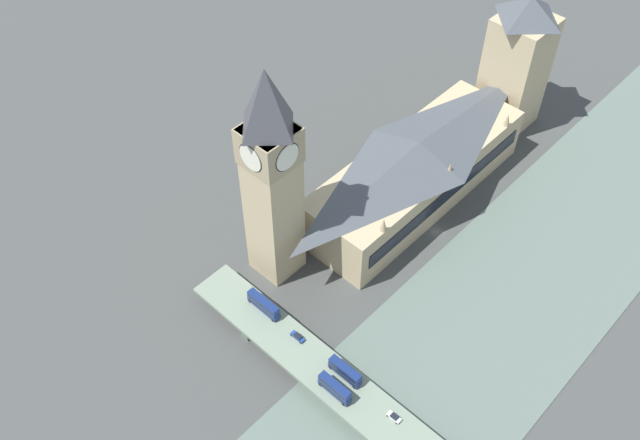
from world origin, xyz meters
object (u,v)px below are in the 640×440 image
object	(u,v)px
parliament_hall	(416,170)
clock_tower	(271,174)
double_decker_bus_lead	(335,388)
car_northbound_tail	(394,417)
victoria_tower	(517,63)
double_decker_bus_mid	(264,304)
road_bridge	(387,426)
double_decker_bus_rear	(345,371)
car_northbound_mid	(298,337)

from	to	relation	value
parliament_hall	clock_tower	distance (m)	64.43
double_decker_bus_lead	parliament_hall	bearing A→B (deg)	-66.35
parliament_hall	double_decker_bus_lead	world-z (taller)	parliament_hall
parliament_hall	car_northbound_tail	xyz separation A→B (m)	(-52.26, 75.03, -5.97)
victoria_tower	double_decker_bus_mid	bearing A→B (deg)	90.18
road_bridge	double_decker_bus_mid	bearing A→B (deg)	-3.42
road_bridge	car_northbound_tail	size ratio (longest dim) A/B	35.51
parliament_hall	road_bridge	world-z (taller)	parliament_hall
double_decker_bus_rear	car_northbound_tail	xyz separation A→B (m)	(-18.53, 0.51, -1.88)
double_decker_bus_mid	double_decker_bus_rear	world-z (taller)	double_decker_bus_mid
clock_tower	car_northbound_mid	xyz separation A→B (m)	(-28.09, 18.76, -35.13)
double_decker_bus_mid	victoria_tower	bearing A→B (deg)	-89.82
car_northbound_mid	clock_tower	bearing A→B (deg)	-33.74
clock_tower	double_decker_bus_rear	xyz separation A→B (m)	(-46.70, 18.57, -33.26)
road_bridge	car_northbound_tail	distance (m)	3.17
car_northbound_tail	double_decker_bus_rear	bearing A→B (deg)	-1.57
parliament_hall	double_decker_bus_mid	bearing A→B (deg)	90.28
clock_tower	double_decker_bus_rear	size ratio (longest dim) A/B	7.31
double_decker_bus_lead	clock_tower	bearing A→B (deg)	-26.99
victoria_tower	road_bridge	size ratio (longest dim) A/B	0.40
double_decker_bus_lead	car_northbound_tail	size ratio (longest dim) A/B	2.59
double_decker_bus_mid	car_northbound_mid	size ratio (longest dim) A/B	2.53
car_northbound_tail	victoria_tower	bearing A→B (deg)	-68.69
double_decker_bus_mid	double_decker_bus_rear	bearing A→B (deg)	179.96
clock_tower	double_decker_bus_rear	world-z (taller)	clock_tower
parliament_hall	victoria_tower	xyz separation A→B (m)	(0.06, -59.05, 14.75)
double_decker_bus_lead	double_decker_bus_mid	xyz separation A→B (m)	(34.91, -6.03, -0.08)
road_bridge	double_decker_bus_rear	size ratio (longest dim) A/B	13.55
victoria_tower	parliament_hall	bearing A→B (deg)	90.06
clock_tower	double_decker_bus_rear	distance (m)	60.27
parliament_hall	double_decker_bus_lead	bearing A→B (deg)	113.65
victoria_tower	double_decker_bus_lead	bearing A→B (deg)	104.20
road_bridge	car_northbound_mid	world-z (taller)	car_northbound_mid
road_bridge	double_decker_bus_lead	distance (m)	17.35
parliament_hall	double_decker_bus_lead	xyz separation A→B (m)	(-35.27, 80.53, -3.86)
double_decker_bus_rear	car_northbound_tail	distance (m)	18.63
double_decker_bus_lead	car_northbound_tail	xyz separation A→B (m)	(-16.99, -5.50, -2.11)
victoria_tower	road_bridge	world-z (taller)	victoria_tower
double_decker_bus_rear	road_bridge	bearing A→B (deg)	170.45
car_northbound_mid	double_decker_bus_rear	bearing A→B (deg)	-179.40
parliament_hall	road_bridge	distance (m)	93.67
road_bridge	double_decker_bus_mid	size ratio (longest dim) A/B	12.25
car_northbound_mid	car_northbound_tail	world-z (taller)	car_northbound_mid
victoria_tower	double_decker_bus_mid	distance (m)	134.86
double_decker_bus_mid	car_northbound_mid	xyz separation A→B (m)	(-14.75, 0.22, -2.02)
victoria_tower	double_decker_bus_lead	xyz separation A→B (m)	(-35.33, 139.59, -18.61)
double_decker_bus_mid	double_decker_bus_rear	size ratio (longest dim) A/B	1.11
clock_tower	double_decker_bus_mid	distance (m)	40.23
clock_tower	car_northbound_tail	xyz separation A→B (m)	(-65.24, 19.08, -35.14)
double_decker_bus_rear	car_northbound_tail	bearing A→B (deg)	178.43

